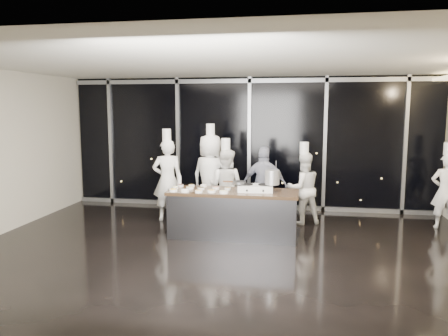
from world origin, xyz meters
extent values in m
plane|color=black|center=(0.00, 0.00, 0.00)|extent=(9.00, 9.00, 0.00)
cube|color=#BDB6A1|center=(0.00, 3.50, 1.60)|extent=(9.00, 0.02, 3.20)
cube|color=#BDB6A1|center=(0.00, -3.50, 1.60)|extent=(9.00, 0.02, 3.20)
cube|color=silver|center=(0.00, 0.00, 3.20)|extent=(9.00, 7.00, 0.02)
cube|color=black|center=(0.00, 3.44, 1.60)|extent=(8.90, 0.04, 3.18)
cube|color=gray|center=(0.00, 3.39, 3.10)|extent=(8.90, 0.08, 0.10)
cube|color=gray|center=(0.00, 3.39, 0.05)|extent=(8.90, 0.08, 0.10)
cube|color=gray|center=(-3.60, 3.39, 1.60)|extent=(0.08, 0.08, 3.20)
cube|color=gray|center=(-1.80, 3.39, 1.60)|extent=(0.08, 0.08, 3.20)
cube|color=gray|center=(0.00, 3.39, 1.60)|extent=(0.08, 0.08, 3.20)
cube|color=gray|center=(1.80, 3.39, 1.60)|extent=(0.08, 0.08, 3.20)
cube|color=gray|center=(3.60, 3.39, 1.60)|extent=(0.08, 0.08, 3.20)
cube|color=#323337|center=(0.00, 0.90, 0.42)|extent=(2.40, 0.80, 0.84)
cube|color=#3E281A|center=(0.00, 0.90, 0.87)|extent=(2.46, 0.86, 0.06)
cube|color=silver|center=(0.42, 0.92, 0.96)|extent=(0.67, 0.44, 0.12)
cylinder|color=black|center=(0.27, 0.91, 1.03)|extent=(0.23, 0.23, 0.02)
cylinder|color=black|center=(0.58, 0.93, 1.03)|extent=(0.23, 0.23, 0.02)
cylinder|color=black|center=(0.29, 0.70, 0.95)|extent=(0.04, 0.02, 0.04)
cylinder|color=black|center=(0.59, 0.72, 0.95)|extent=(0.04, 0.02, 0.04)
cylinder|color=slate|center=(0.12, 0.90, 1.06)|extent=(0.27, 0.27, 0.04)
cube|color=#4C2B14|center=(-0.10, 0.89, 1.07)|extent=(0.19, 0.04, 0.02)
cylinder|color=#ACACAE|center=(0.74, 0.92, 1.18)|extent=(0.29, 0.29, 0.27)
cylinder|color=white|center=(-1.10, 0.61, 0.92)|extent=(0.15, 0.15, 0.04)
cylinder|color=yellow|center=(-1.10, 0.61, 0.94)|extent=(0.12, 0.12, 0.01)
cylinder|color=white|center=(-1.14, 0.88, 0.92)|extent=(0.13, 0.13, 0.04)
cylinder|color=beige|center=(-1.14, 0.88, 0.94)|extent=(0.11, 0.11, 0.01)
cylinder|color=white|center=(-1.10, 1.13, 0.92)|extent=(0.12, 0.12, 0.04)
cylinder|color=#381410|center=(-1.10, 1.13, 0.94)|extent=(0.10, 0.10, 0.01)
cylinder|color=white|center=(-0.87, 0.61, 0.92)|extent=(0.16, 0.16, 0.04)
cylinder|color=white|center=(-0.87, 0.61, 0.94)|extent=(0.13, 0.13, 0.01)
cylinder|color=white|center=(-0.85, 0.92, 0.92)|extent=(0.14, 0.14, 0.04)
cylinder|color=tan|center=(-0.85, 0.92, 0.94)|extent=(0.12, 0.12, 0.01)
cylinder|color=white|center=(-0.88, 1.15, 0.92)|extent=(0.12, 0.12, 0.04)
cylinder|color=#9A814D|center=(-0.88, 1.15, 0.94)|extent=(0.09, 0.09, 0.01)
cylinder|color=white|center=(-0.60, 0.59, 0.92)|extent=(0.14, 0.14, 0.04)
cylinder|color=#E1B45C|center=(-0.60, 0.59, 0.94)|extent=(0.12, 0.12, 0.01)
cylinder|color=white|center=(-0.62, 0.89, 0.92)|extent=(0.13, 0.13, 0.04)
cylinder|color=black|center=(-0.62, 0.89, 0.94)|extent=(0.11, 0.11, 0.01)
cylinder|color=white|center=(-0.64, 1.17, 0.92)|extent=(0.13, 0.13, 0.04)
cylinder|color=white|center=(-0.64, 1.17, 0.94)|extent=(0.10, 0.10, 0.01)
cylinder|color=white|center=(-0.37, 0.66, 0.92)|extent=(0.16, 0.16, 0.04)
cylinder|color=#AF8A46|center=(-0.37, 0.66, 0.94)|extent=(0.13, 0.13, 0.01)
cylinder|color=white|center=(-0.35, 0.97, 0.92)|extent=(0.13, 0.13, 0.04)
cylinder|color=tan|center=(-0.35, 0.97, 0.94)|extent=(0.11, 0.11, 0.01)
cylinder|color=white|center=(-0.13, 0.63, 0.92)|extent=(0.16, 0.16, 0.04)
cylinder|color=beige|center=(-0.13, 0.63, 0.94)|extent=(0.13, 0.13, 0.01)
cylinder|color=white|center=(-0.12, 0.95, 0.92)|extent=(0.12, 0.12, 0.04)
cylinder|color=olive|center=(-0.12, 0.95, 0.94)|extent=(0.10, 0.10, 0.01)
cylinder|color=silver|center=(-1.14, 1.19, 1.00)|extent=(0.07, 0.07, 0.20)
cone|color=silver|center=(-1.14, 1.19, 1.14)|extent=(0.06, 0.06, 0.07)
imported|color=white|center=(-1.62, 1.91, 0.89)|extent=(0.75, 0.62, 1.78)
cylinder|color=white|center=(-1.62, 1.91, 1.88)|extent=(0.24, 0.24, 0.26)
imported|color=white|center=(-0.72, 2.22, 0.94)|extent=(1.06, 0.86, 1.89)
cylinder|color=white|center=(-0.72, 2.22, 1.99)|extent=(0.24, 0.24, 0.26)
imported|color=white|center=(-0.32, 1.92, 0.80)|extent=(0.88, 0.75, 1.59)
cylinder|color=white|center=(-0.32, 1.92, 1.69)|extent=(0.22, 0.22, 0.26)
imported|color=#161E3E|center=(0.50, 2.01, 0.83)|extent=(1.01, 0.51, 1.65)
imported|color=white|center=(1.32, 2.12, 0.76)|extent=(0.90, 0.80, 1.52)
cylinder|color=white|center=(1.32, 2.12, 1.62)|extent=(0.25, 0.25, 0.26)
imported|color=white|center=(4.18, 2.26, 0.77)|extent=(0.58, 0.39, 1.54)
camera|label=1|loc=(1.28, -7.16, 2.47)|focal=35.00mm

